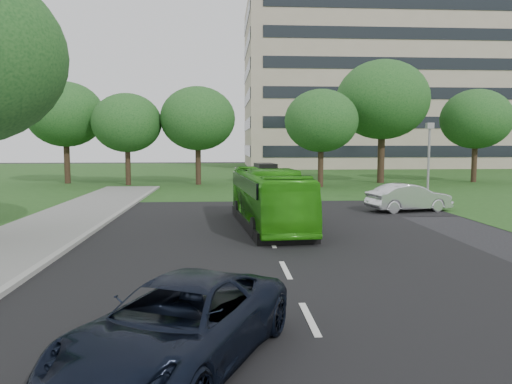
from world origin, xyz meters
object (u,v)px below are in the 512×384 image
tree_park_a (127,123)px  suv (179,324)px  tree_park_b (198,119)px  tree_park_d (382,100)px  tree_park_e (476,119)px  camera_pole (429,153)px  tree_park_f (65,114)px  bus (269,198)px  office_building (375,86)px  tree_park_c (321,121)px  sedan (409,198)px

tree_park_a → suv: size_ratio=1.57×
tree_park_a → tree_park_b: 6.06m
tree_park_d → tree_park_e: bearing=1.1°
tree_park_b → camera_pole: size_ratio=1.78×
tree_park_a → tree_park_f: (-5.83, 2.19, 0.82)m
tree_park_e → tree_park_f: (-37.44, 0.89, 0.34)m
bus → camera_pole: (9.79, 6.42, 1.82)m
office_building → tree_park_d: size_ratio=3.60×
office_building → bus: size_ratio=4.38×
tree_park_b → suv: tree_park_b is taller
tree_park_c → tree_park_a: bearing=170.1°
tree_park_a → tree_park_e: bearing=2.4°
tree_park_d → tree_park_e: size_ratio=1.29×
tree_park_a → tree_park_b: bearing=1.5°
office_building → sedan: bearing=-104.9°
sedan → camera_pole: bearing=-55.8°
tree_park_a → camera_pole: bearing=-38.4°
tree_park_d → tree_park_f: 28.56m
sedan → bus: bearing=106.2°
tree_park_f → suv: 40.70m
bus → sedan: bus is taller
office_building → tree_park_e: office_building is taller
tree_park_a → tree_park_c: 16.56m
office_building → tree_park_b: bearing=-127.4°
sedan → camera_pole: camera_pole is taller
tree_park_a → tree_park_f: size_ratio=0.87×
tree_park_d → suv: (-15.16, -36.98, -6.83)m
bus → camera_pole: camera_pole is taller
tree_park_c → tree_park_e: bearing=15.2°
bus → suv: 13.85m
tree_park_a → bus: tree_park_a is taller
tree_park_c → suv: bearing=-104.9°
tree_park_a → tree_park_f: 6.28m
tree_park_e → camera_pole: bearing=-124.0°
office_building → tree_park_a: bearing=-133.2°
tree_park_d → tree_park_e: (8.93, 0.18, -1.69)m
sedan → office_building: bearing=-27.8°
tree_park_f → camera_pole: size_ratio=1.90×
suv → bus: bearing=103.5°
tree_park_b → tree_park_e: (25.56, 1.14, 0.09)m
tree_park_a → tree_park_d: size_ratio=0.71×
tree_park_f → camera_pole: 31.68m
office_building → tree_park_a: size_ratio=5.07×
tree_park_a → sedan: size_ratio=1.76×
suv → camera_pole: bearing=82.8°
tree_park_c → sedan: tree_park_c is taller
bus → camera_pole: bearing=28.1°
tree_park_f → camera_pole: tree_park_f is taller
tree_park_e → tree_park_c: bearing=-164.8°
sedan → tree_park_f: bearing=37.2°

